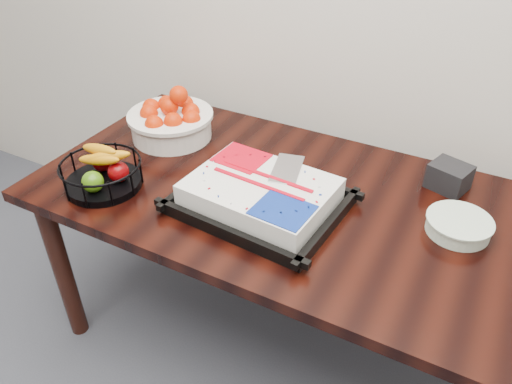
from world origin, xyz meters
The scene contains 6 objects.
table centered at (0.00, 2.00, 0.66)m, with size 1.80×0.90×0.75m.
cake_tray centered at (-0.08, 1.89, 0.80)m, with size 0.53×0.43×0.10m.
tangerine_bowl centered at (-0.61, 2.14, 0.84)m, with size 0.34×0.34×0.21m.
fruit_basket centered at (-0.61, 1.74, 0.81)m, with size 0.28×0.28×0.15m.
plate_stack centered at (0.51, 2.06, 0.77)m, with size 0.20×0.20×0.05m.
napkin_box centered at (0.43, 2.29, 0.79)m, with size 0.13×0.11×0.09m, color black.
Camera 1 is at (0.52, 0.74, 1.73)m, focal length 35.00 mm.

